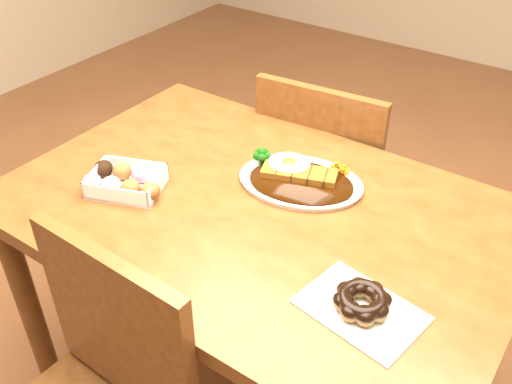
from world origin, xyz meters
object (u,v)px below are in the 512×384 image
Objects in this scene: donut_box at (124,180)px; pon_de_ring at (362,302)px; table at (257,238)px; katsu_curry_plate at (299,178)px; chair_far at (329,182)px.

pon_de_ring is (0.65, -0.03, -0.00)m from donut_box.
donut_box is (-0.30, -0.13, 0.12)m from table.
donut_box is (-0.34, -0.26, 0.01)m from katsu_curry_plate.
donut_box is at bearing 65.93° from chair_far.
katsu_curry_plate is at bearing 137.44° from pon_de_ring.
chair_far is 0.76m from donut_box.
katsu_curry_plate is 0.43m from pon_de_ring.
table is 3.41× the size of katsu_curry_plate.
table is 0.35m from donut_box.
donut_box is at bearing -141.77° from katsu_curry_plate.
katsu_curry_plate is at bearing 100.35° from chair_far.
pon_de_ring is at bearing -42.56° from katsu_curry_plate.
donut_box reaches higher than table.
table is 0.40m from pon_de_ring.
table is 0.57m from chair_far.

